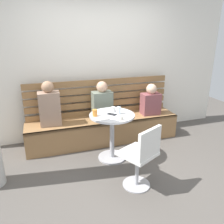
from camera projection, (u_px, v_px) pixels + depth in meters
ground at (129, 178)px, 3.11m from camera, size 8.00×8.00×0.00m
back_wall at (96, 58)px, 4.10m from camera, size 5.20×0.10×2.90m
booth_bench at (104, 130)px, 4.11m from camera, size 2.70×0.52×0.44m
booth_backrest at (100, 97)px, 4.14m from camera, size 2.65×0.04×0.66m
cafe_table at (112, 128)px, 3.45m from camera, size 0.68×0.68×0.74m
white_chair at (142, 156)px, 2.78m from camera, size 0.54×0.54×0.85m
person_adult at (49, 106)px, 3.67m from camera, size 0.34×0.22×0.74m
person_child_left at (102, 103)px, 3.93m from camera, size 0.34×0.22×0.68m
person_child_middle at (151, 101)px, 4.20m from camera, size 0.34×0.22×0.58m
cup_espresso_small at (121, 118)px, 3.15m from camera, size 0.06×0.06×0.05m
cup_tumbler_orange at (95, 113)px, 3.29m from camera, size 0.07×0.07×0.10m
cup_ceramic_white at (113, 109)px, 3.49m from camera, size 0.08×0.08×0.07m
cup_water_clear at (119, 111)px, 3.37m from camera, size 0.07×0.07×0.11m
plate_small at (104, 118)px, 3.21m from camera, size 0.17×0.17×0.01m
phone_on_table at (112, 114)px, 3.37m from camera, size 0.14×0.15×0.01m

